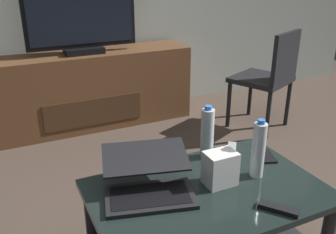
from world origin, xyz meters
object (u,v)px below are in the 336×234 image
Objects in this scene: tv_remote at (278,209)px; dining_chair at (270,75)px; television at (80,9)px; router_box at (220,168)px; cell_phone at (266,156)px; coffee_table at (206,216)px; laptop at (148,180)px; water_bottle_far at (207,133)px; soundbar_remote at (232,150)px; water_bottle_near at (258,150)px; media_cabinet at (87,90)px.

dining_chair is at bearing 14.22° from tv_remote.
television is 5.87× the size of router_box.
television reaches higher than cell_phone.
television is (-0.06, 1.94, 0.72)m from coffee_table.
television is at bearing 84.29° from laptop.
router_box reaches higher than tv_remote.
cell_phone is at bearing 16.73° from router_box.
tv_remote is at bearing -86.94° from water_bottle_far.
soundbar_remote is at bearing 40.23° from coffee_table.
coffee_table is at bearing 88.06° from tv_remote.
router_box is 0.55× the size of water_bottle_near.
laptop is 1.60× the size of water_bottle_near.
television is at bearing 91.72° from coffee_table.
water_bottle_far is at bearing 55.77° from tv_remote.
laptop is 0.52m from water_bottle_near.
coffee_table is 3.59× the size of water_bottle_near.
cell_phone is 0.88× the size of soundbar_remote.
laptop is 2.84× the size of soundbar_remote.
water_bottle_far is (0.21, -1.69, 0.26)m from media_cabinet.
laptop is (-1.59, -1.11, 0.02)m from dining_chair.
tv_remote is (0.42, -0.35, -0.05)m from laptop.
media_cabinet is at bearing 84.35° from laptop.
dining_chair is at bearing 69.63° from cell_phone.
tv_remote is (0.18, -0.25, 0.15)m from coffee_table.
cell_phone is at bearing -26.83° from water_bottle_far.
router_box is (-1.27, -1.19, 0.04)m from dining_chair.
tv_remote reaches higher than cell_phone.
laptop is at bearing -157.87° from cell_phone.
tv_remote is at bearing -39.86° from laptop.
water_bottle_far is (-1.19, -0.95, 0.10)m from dining_chair.
dining_chair is 1.62m from water_bottle_near.
television reaches higher than coffee_table.
laptop reaches higher than coffee_table.
dining_chair is 3.12× the size of water_bottle_far.
water_bottle_near is 2.03× the size of cell_phone.
media_cabinet is 2.14× the size of dining_chair.
television reaches higher than tv_remote.
tv_remote is (0.24, -2.19, -0.57)m from television.
tv_remote is (0.11, -0.27, -0.07)m from router_box.
television is 1.05× the size of dining_chair.
laptop is at bearing -127.30° from soundbar_remote.
water_bottle_near reaches higher than cell_phone.
media_cabinet is 0.70m from television.
media_cabinet is (-0.06, 1.96, 0.02)m from coffee_table.
tv_remote is (-1.17, -1.47, -0.03)m from dining_chair.
water_bottle_near is at bearing 34.00° from tv_remote.
water_bottle_far reaches higher than cell_phone.
water_bottle_near is at bearing -131.74° from dining_chair.
laptop is (-0.18, -1.86, 0.18)m from media_cabinet.
tv_remote and soundbar_remote have the same top height.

